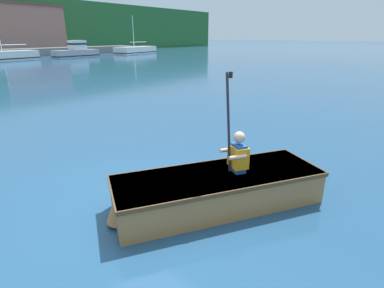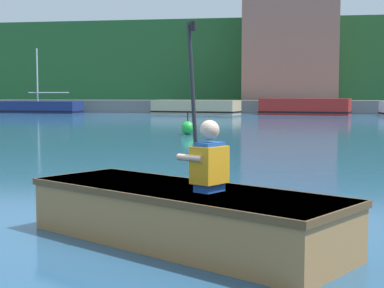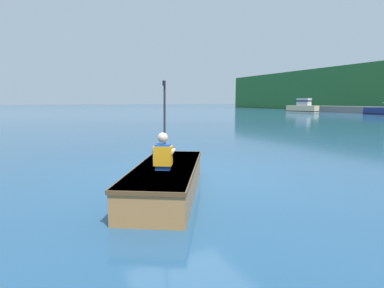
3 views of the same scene
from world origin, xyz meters
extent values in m
plane|color=navy|center=(0.00, 0.00, 0.00)|extent=(300.00, 300.00, 0.00)
cube|color=#CCB789|center=(-26.79, 31.17, 0.50)|extent=(4.76, 2.16, 1.00)
cube|color=black|center=(-26.79, 31.17, 0.18)|extent=(4.80, 2.21, 0.10)
cube|color=#B2B2B7|center=(-26.57, 31.21, 1.52)|extent=(1.99, 1.37, 1.03)
cube|color=#19232D|center=(-26.57, 31.21, 1.65)|extent=(2.02, 1.39, 0.20)
cube|color=#A3703D|center=(0.79, -0.89, 0.25)|extent=(3.10, 2.42, 0.50)
cube|color=brown|center=(0.79, -0.89, 0.47)|extent=(3.15, 2.47, 0.06)
cube|color=brown|center=(0.79, -0.89, 0.46)|extent=(2.64, 2.04, 0.02)
cone|color=#A3703D|center=(-0.45, -0.14, 0.28)|extent=(0.48, 0.48, 0.45)
cube|color=#A3703D|center=(0.98, -1.01, 0.45)|extent=(0.63, 0.89, 0.03)
cube|color=#1E4CA5|center=(1.05, -1.05, 0.71)|extent=(0.26, 0.29, 0.42)
cube|color=orange|center=(1.05, -1.05, 0.73)|extent=(0.33, 0.36, 0.32)
sphere|color=beige|center=(1.05, -1.05, 1.03)|extent=(0.17, 0.17, 0.17)
cylinder|color=beige|center=(1.05, -0.87, 0.80)|extent=(0.25, 0.18, 0.06)
cylinder|color=beige|center=(0.89, -1.13, 0.80)|extent=(0.25, 0.18, 0.06)
cylinder|color=#232328|center=(0.89, -0.95, 1.24)|extent=(0.14, 0.11, 1.43)
cylinder|color=black|center=(0.89, -0.95, 1.91)|extent=(0.05, 0.05, 0.08)
camera|label=1|loc=(-2.52, -3.05, 2.40)|focal=28.00mm
camera|label=2|loc=(1.70, -5.97, 1.33)|focal=55.00mm
camera|label=3|loc=(5.58, -2.75, 1.62)|focal=28.00mm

